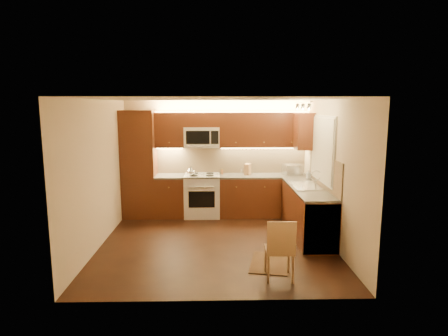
{
  "coord_description": "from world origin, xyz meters",
  "views": [
    {
      "loc": [
        -0.01,
        -6.36,
        2.4
      ],
      "look_at": [
        0.15,
        0.55,
        1.25
      ],
      "focal_mm": 30.25,
      "sensor_mm": 36.0,
      "label": 1
    }
  ],
  "objects_px": {
    "sink": "(306,182)",
    "knife_block": "(248,169)",
    "kettle": "(191,171)",
    "toaster_oven": "(292,170)",
    "stove": "(202,195)",
    "microwave": "(202,137)",
    "soap_bottle": "(309,174)",
    "dining_chair": "(279,248)"
  },
  "relations": [
    {
      "from": "toaster_oven",
      "to": "knife_block",
      "type": "height_order",
      "value": "knife_block"
    },
    {
      "from": "stove",
      "to": "sink",
      "type": "relative_size",
      "value": 1.07
    },
    {
      "from": "sink",
      "to": "dining_chair",
      "type": "distance_m",
      "value": 2.18
    },
    {
      "from": "kettle",
      "to": "toaster_oven",
      "type": "xyz_separation_m",
      "value": [
        2.19,
        0.17,
        -0.01
      ]
    },
    {
      "from": "kettle",
      "to": "soap_bottle",
      "type": "relative_size",
      "value": 1.19
    },
    {
      "from": "sink",
      "to": "soap_bottle",
      "type": "height_order",
      "value": "soap_bottle"
    },
    {
      "from": "stove",
      "to": "knife_block",
      "type": "xyz_separation_m",
      "value": [
        0.99,
        0.08,
        0.56
      ]
    },
    {
      "from": "soap_bottle",
      "to": "knife_block",
      "type": "bearing_deg",
      "value": 151.45
    },
    {
      "from": "toaster_oven",
      "to": "sink",
      "type": "bearing_deg",
      "value": -102.64
    },
    {
      "from": "dining_chair",
      "to": "sink",
      "type": "bearing_deg",
      "value": 68.43
    },
    {
      "from": "soap_bottle",
      "to": "dining_chair",
      "type": "distance_m",
      "value": 2.99
    },
    {
      "from": "microwave",
      "to": "toaster_oven",
      "type": "xyz_separation_m",
      "value": [
        1.96,
        -0.11,
        -0.7
      ]
    },
    {
      "from": "toaster_oven",
      "to": "knife_block",
      "type": "relative_size",
      "value": 1.61
    },
    {
      "from": "sink",
      "to": "knife_block",
      "type": "bearing_deg",
      "value": 129.94
    },
    {
      "from": "knife_block",
      "to": "toaster_oven",
      "type": "bearing_deg",
      "value": 20.72
    },
    {
      "from": "sink",
      "to": "knife_block",
      "type": "distance_m",
      "value": 1.57
    },
    {
      "from": "kettle",
      "to": "soap_bottle",
      "type": "xyz_separation_m",
      "value": [
        2.47,
        -0.19,
        -0.04
      ]
    },
    {
      "from": "sink",
      "to": "knife_block",
      "type": "height_order",
      "value": "knife_block"
    },
    {
      "from": "soap_bottle",
      "to": "dining_chair",
      "type": "xyz_separation_m",
      "value": [
        -1.07,
        -2.73,
        -0.55
      ]
    },
    {
      "from": "stove",
      "to": "sink",
      "type": "distance_m",
      "value": 2.35
    },
    {
      "from": "knife_block",
      "to": "soap_bottle",
      "type": "distance_m",
      "value": 1.31
    },
    {
      "from": "dining_chair",
      "to": "soap_bottle",
      "type": "bearing_deg",
      "value": 70.16
    },
    {
      "from": "sink",
      "to": "dining_chair",
      "type": "bearing_deg",
      "value": -113.04
    },
    {
      "from": "sink",
      "to": "soap_bottle",
      "type": "relative_size",
      "value": 4.92
    },
    {
      "from": "microwave",
      "to": "dining_chair",
      "type": "distance_m",
      "value": 3.65
    },
    {
      "from": "kettle",
      "to": "soap_bottle",
      "type": "bearing_deg",
      "value": 7.18
    },
    {
      "from": "sink",
      "to": "kettle",
      "type": "height_order",
      "value": "kettle"
    },
    {
      "from": "soap_bottle",
      "to": "microwave",
      "type": "bearing_deg",
      "value": 157.85
    },
    {
      "from": "stove",
      "to": "microwave",
      "type": "distance_m",
      "value": 1.27
    },
    {
      "from": "kettle",
      "to": "knife_block",
      "type": "xyz_separation_m",
      "value": [
        1.22,
        0.22,
        -0.0
      ]
    },
    {
      "from": "stove",
      "to": "soap_bottle",
      "type": "distance_m",
      "value": 2.33
    },
    {
      "from": "sink",
      "to": "kettle",
      "type": "bearing_deg",
      "value": 156.36
    },
    {
      "from": "knife_block",
      "to": "dining_chair",
      "type": "bearing_deg",
      "value": -62.96
    },
    {
      "from": "stove",
      "to": "soap_bottle",
      "type": "bearing_deg",
      "value": -8.51
    },
    {
      "from": "sink",
      "to": "soap_bottle",
      "type": "distance_m",
      "value": 0.83
    },
    {
      "from": "stove",
      "to": "microwave",
      "type": "bearing_deg",
      "value": 90.0
    },
    {
      "from": "toaster_oven",
      "to": "knife_block",
      "type": "bearing_deg",
      "value": 162.5
    },
    {
      "from": "toaster_oven",
      "to": "microwave",
      "type": "bearing_deg",
      "value": 162.33
    },
    {
      "from": "toaster_oven",
      "to": "knife_block",
      "type": "xyz_separation_m",
      "value": [
        -0.97,
        0.05,
        0.0
      ]
    },
    {
      "from": "kettle",
      "to": "soap_bottle",
      "type": "height_order",
      "value": "kettle"
    },
    {
      "from": "toaster_oven",
      "to": "soap_bottle",
      "type": "distance_m",
      "value": 0.45
    },
    {
      "from": "kettle",
      "to": "dining_chair",
      "type": "height_order",
      "value": "kettle"
    }
  ]
}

